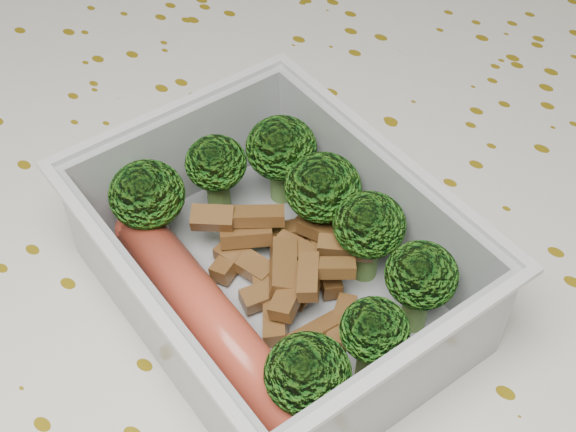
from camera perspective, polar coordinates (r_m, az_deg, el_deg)
The scene contains 6 objects.
dining_table at distance 0.50m, azimuth -0.88°, elevation -9.08°, with size 1.40×0.90×0.75m.
tablecloth at distance 0.46m, azimuth -0.95°, elevation -5.66°, with size 1.46×0.96×0.19m.
lunch_container at distance 0.40m, azimuth -0.86°, elevation -3.98°, with size 0.22×0.20×0.07m.
broccoli_florets at distance 0.39m, azimuth 0.55°, elevation -0.90°, with size 0.17×0.14×0.05m.
meat_pile at distance 0.40m, azimuth 0.26°, elevation -3.76°, with size 0.12×0.08×0.03m.
sausage at distance 0.38m, azimuth -5.46°, elevation -7.43°, with size 0.16×0.07×0.03m.
Camera 1 is at (0.17, -0.22, 1.09)m, focal length 50.00 mm.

